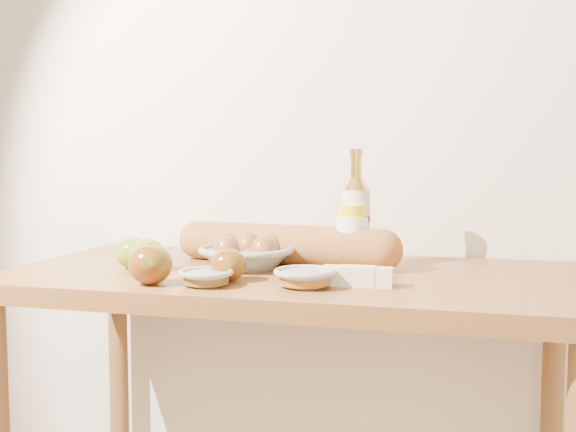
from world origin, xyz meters
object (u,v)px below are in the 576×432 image
object	(u,v)px
cream_bottle	(352,239)
table	(292,329)
bourbon_bottle	(356,219)
baguette	(285,245)
egg_bowl	(247,254)

from	to	relation	value
cream_bottle	table	bearing A→B (deg)	-169.69
bourbon_bottle	baguette	bearing A→B (deg)	179.16
bourbon_bottle	egg_bowl	distance (m)	0.25
bourbon_bottle	baguette	distance (m)	0.17
cream_bottle	egg_bowl	xyz separation A→B (m)	(-0.22, -0.05, -0.03)
egg_bowl	cream_bottle	bearing A→B (deg)	13.08
table	bourbon_bottle	bearing A→B (deg)	39.83
cream_bottle	baguette	world-z (taller)	cream_bottle
egg_bowl	bourbon_bottle	bearing A→B (deg)	20.22
bourbon_bottle	cream_bottle	world-z (taller)	bourbon_bottle
egg_bowl	baguette	xyz separation A→B (m)	(0.07, 0.07, 0.01)
egg_bowl	table	bearing A→B (deg)	-8.68
table	egg_bowl	world-z (taller)	egg_bowl
table	cream_bottle	xyz separation A→B (m)	(0.12, 0.07, 0.19)
cream_bottle	baguette	size ratio (longest dim) A/B	0.25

